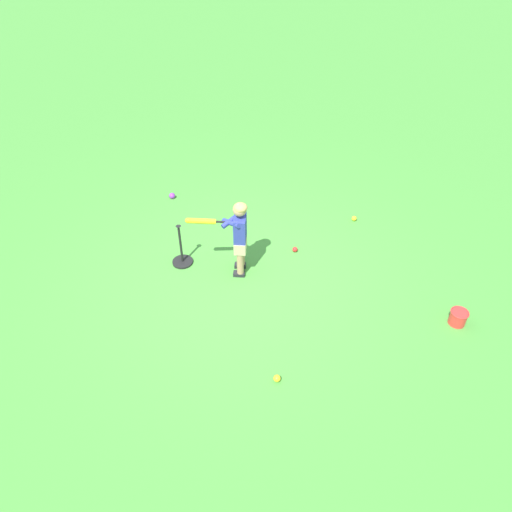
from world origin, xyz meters
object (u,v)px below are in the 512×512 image
batting_tee (182,257)px  child_batter (238,232)px  toy_bucket (458,317)px  play_ball_near_batter (295,249)px  play_ball_by_bucket (277,378)px  play_ball_far_right (172,196)px  play_ball_midfield (354,218)px

batting_tee → child_batter: bearing=125.8°
batting_tee → toy_bucket: size_ratio=2.87×
play_ball_near_batter → toy_bucket: (-0.49, 2.23, 0.06)m
child_batter → play_ball_by_bucket: 1.92m
play_ball_far_right → play_ball_near_batter: size_ratio=1.30×
play_ball_by_bucket → batting_tee: (-0.37, -2.26, 0.06)m
batting_tee → play_ball_by_bucket: bearing=80.7°
play_ball_far_right → play_ball_midfield: bearing=126.2°
child_batter → play_ball_far_right: bearing=-99.3°
play_ball_far_right → batting_tee: 1.63m
play_ball_near_batter → toy_bucket: toy_bucket is taller
play_ball_far_right → play_ball_near_batter: (-0.52, 2.26, -0.01)m
play_ball_far_right → toy_bucket: size_ratio=0.44×
play_ball_by_bucket → play_ball_midfield: bearing=-155.0°
child_batter → toy_bucket: 2.84m
play_ball_near_batter → play_ball_midfield: bearing=176.6°
play_ball_far_right → toy_bucket: (-1.01, 4.50, 0.05)m
play_ball_near_batter → play_ball_by_bucket: bearing=40.0°
play_ball_midfield → batting_tee: (2.51, -0.92, 0.07)m
batting_tee → toy_bucket: batting_tee is taller
child_batter → play_ball_near_batter: size_ratio=14.62×
play_ball_midfield → toy_bucket: bearing=72.0°
child_batter → batting_tee: bearing=-54.2°
play_ball_by_bucket → batting_tee: bearing=-99.3°
child_batter → play_ball_near_batter: 1.07m
toy_bucket → play_ball_far_right: bearing=-77.4°
child_batter → play_ball_midfield: bearing=172.3°
play_ball_by_bucket → toy_bucket: (-2.17, 0.82, 0.06)m
child_batter → play_ball_near_batter: (-0.85, 0.21, -0.61)m
child_batter → batting_tee: size_ratio=1.74×
child_batter → play_ball_midfield: 2.15m
play_ball_far_right → play_ball_by_bucket: bearing=72.4°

